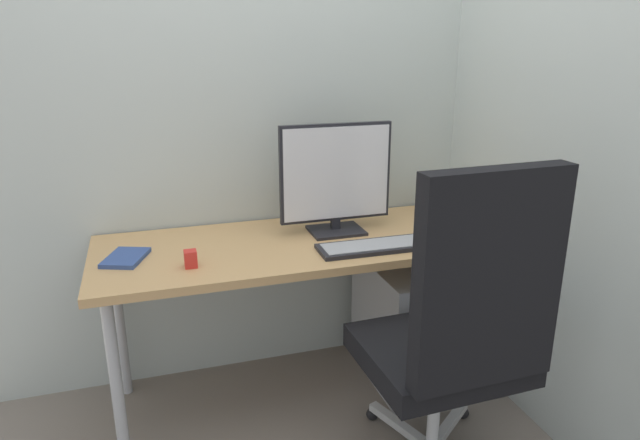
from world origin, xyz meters
name	(u,v)px	position (x,y,z in m)	size (l,w,h in m)	color
ground_plane	(306,392)	(0.00, 0.00, 0.00)	(8.00, 8.00, 0.00)	slate
wall_back	(280,59)	(0.00, 0.34, 1.40)	(2.72, 0.04, 2.80)	#B7C1BC
wall_side_right	(527,62)	(0.85, -0.15, 1.40)	(0.04, 1.71, 2.80)	#B7C1BC
desk	(304,255)	(0.00, 0.00, 0.65)	(1.64, 0.63, 0.71)	tan
office_chair	(460,329)	(0.32, -0.67, 0.61)	(0.63, 0.65, 1.16)	black
filing_cabinet	(416,320)	(0.52, -0.01, 0.27)	(0.43, 0.52, 0.55)	#B2B5BA
monitor	(336,178)	(0.16, 0.07, 0.94)	(0.47, 0.18, 0.45)	black
keyboard	(375,246)	(0.23, -0.17, 0.72)	(0.45, 0.16, 0.02)	black
mouse	(463,240)	(0.59, -0.23, 0.73)	(0.06, 0.10, 0.03)	slate
pen_holder	(426,203)	(0.63, 0.18, 0.77)	(0.08, 0.08, 0.17)	#9EA0A5
notebook	(126,258)	(-0.68, -0.01, 0.72)	(0.13, 0.19, 0.02)	#334C8C
desk_clamp_accessory	(191,259)	(-0.46, -0.15, 0.74)	(0.04, 0.04, 0.06)	red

